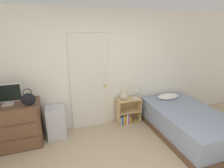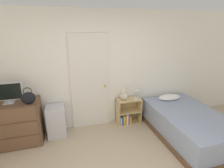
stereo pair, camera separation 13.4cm
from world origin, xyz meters
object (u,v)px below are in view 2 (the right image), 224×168
Objects in this scene: bookshelf at (127,114)px; desk_lamp at (137,92)px; tv at (7,93)px; handbag at (28,98)px; dresser at (16,123)px; storage_bin at (56,121)px; teddy_bear at (124,95)px; bed at (187,124)px.

bookshelf is 0.58m from desk_lamp.
desk_lamp is (0.21, -0.04, 0.54)m from bookshelf.
tv is 1.61× the size of handbag.
handbag is 2.16m from bookshelf.
dresser reaches higher than storage_bin.
teddy_bear is at bearing 171.62° from desk_lamp.
tv is at bearing -162.38° from dresser.
dresser is 2.55m from desk_lamp.
storage_bin is at bearing 30.26° from handbag.
tv is at bearing -178.12° from desk_lamp.
tv is 0.83× the size of bookshelf.
desk_lamp is at bearing 1.60° from dresser.
tv is at bearing -176.79° from teddy_bear.
dresser is at bearing -177.21° from bookshelf.
bed is at bearing -11.72° from tv.
bookshelf is at bearing 3.08° from tv.
desk_lamp reaches higher than bed.
tv reaches higher than handbag.
handbag is at bearing -22.16° from tv.
dresser reaches higher than bed.
storage_bin is 1.86m from desk_lamp.
bookshelf is (2.36, 0.13, -0.83)m from tv.
tv is at bearing -173.08° from storage_bin.
handbag is 0.82m from storage_bin.
tv is at bearing 168.28° from bed.
storage_bin is 1.08× the size of bookshelf.
tv reaches higher than desk_lamp.
storage_bin is 2.41× the size of teddy_bear.
desk_lamp is at bearing -0.28° from storage_bin.
desk_lamp is (0.29, -0.04, 0.06)m from teddy_bear.
bed is (1.02, -0.83, 0.03)m from bookshelf.
tv is 0.26× the size of bed.
teddy_bear reaches higher than storage_bin.
teddy_bear is (1.51, 0.03, 0.40)m from storage_bin.
bookshelf is 1.32m from bed.
tv is 1.87× the size of teddy_bear.
tv is 0.40m from handbag.
handbag is at bearing -172.24° from bookshelf.
bookshelf is (2.32, 0.11, -0.19)m from dresser.
dresser is 3.38× the size of teddy_bear.
bookshelf is at bearing 2.79° from dresser.
bed is at bearing -43.97° from desk_lamp.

